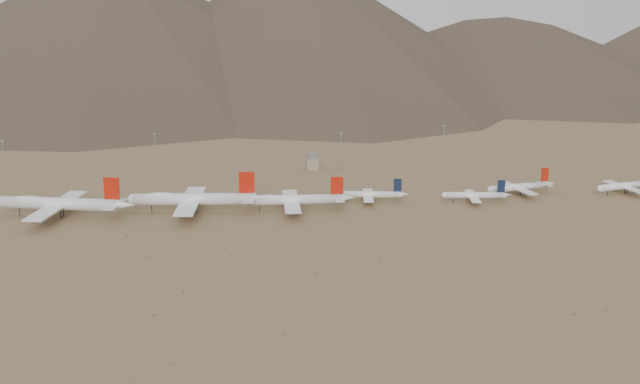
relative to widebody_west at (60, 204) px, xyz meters
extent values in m
plane|color=#8C6A48|center=(124.62, -28.10, -8.11)|extent=(3000.00, 3000.00, 0.00)
cylinder|color=white|center=(-0.32, 0.09, -0.09)|extent=(65.18, 25.07, 6.81)
sphere|color=white|center=(-31.96, 9.36, -0.09)|extent=(6.68, 6.68, 6.68)
cone|color=white|center=(35.11, -10.28, 0.42)|extent=(13.11, 9.22, 6.13)
cube|color=white|center=(-1.59, 0.47, -1.11)|extent=(27.11, 60.96, 0.85)
cube|color=white|center=(30.05, -8.80, 0.60)|extent=(12.15, 23.71, 0.41)
cube|color=#B51B0B|center=(28.78, -8.43, 9.36)|extent=(8.40, 3.00, 12.09)
cylinder|color=black|center=(-22.47, 6.58, -5.80)|extent=(0.44, 0.44, 4.61)
cylinder|color=black|center=(1.42, 1.36, -5.80)|extent=(0.55, 0.55, 4.61)
cylinder|color=black|center=(0.46, -1.91, -5.80)|extent=(0.55, 0.55, 4.61)
ellipsoid|color=white|center=(-16.77, 4.91, 1.79)|extent=(21.68, 10.83, 4.09)
cylinder|color=slate|center=(1.81, 12.06, -2.79)|extent=(7.19, 4.80, 3.07)
cylinder|color=slate|center=(-4.99, -11.13, -2.79)|extent=(7.19, 4.80, 3.07)
cylinder|color=slate|center=(4.87, 22.50, -2.79)|extent=(7.19, 4.80, 3.07)
cylinder|color=slate|center=(-8.04, -21.57, -2.79)|extent=(7.19, 4.80, 3.07)
cylinder|color=white|center=(71.61, -2.65, -0.12)|extent=(65.96, 16.45, 6.79)
sphere|color=white|center=(39.14, 2.22, -0.12)|extent=(6.65, 6.65, 6.65)
cone|color=white|center=(107.98, -8.11, 0.39)|extent=(12.60, 7.79, 6.11)
cube|color=white|center=(70.31, -2.46, -1.13)|extent=(19.32, 61.10, 0.85)
cube|color=white|center=(102.79, -7.33, 0.56)|extent=(9.24, 23.50, 0.41)
cube|color=#B51B0B|center=(101.49, -7.13, 9.30)|extent=(8.53, 1.87, 12.04)
cylinder|color=black|center=(48.88, 0.76, -5.81)|extent=(0.44, 0.44, 4.60)
cylinder|color=black|center=(73.16, -1.17, -5.81)|extent=(0.55, 0.55, 4.60)
cylinder|color=black|center=(72.66, -4.52, -5.81)|extent=(0.55, 0.55, 4.60)
ellipsoid|color=white|center=(54.72, -0.12, 1.75)|extent=(21.54, 8.15, 4.07)
cylinder|color=slate|center=(72.10, 9.45, -2.81)|extent=(6.95, 3.99, 3.05)
cylinder|color=slate|center=(68.53, -14.36, -2.81)|extent=(6.95, 3.99, 3.05)
cylinder|color=slate|center=(73.70, 20.17, -2.81)|extent=(6.95, 3.99, 3.05)
cylinder|color=slate|center=(66.92, -25.08, -2.81)|extent=(6.95, 3.99, 3.05)
cylinder|color=white|center=(127.21, -8.25, -1.56)|extent=(54.13, 10.29, 5.56)
sphere|color=white|center=(100.40, -5.87, -1.56)|extent=(5.45, 5.45, 5.45)
cone|color=white|center=(157.25, -10.91, -1.14)|extent=(10.10, 5.84, 5.01)
cube|color=white|center=(126.14, -8.15, -2.39)|extent=(12.93, 49.93, 0.70)
cube|color=white|center=(152.96, -10.53, -1.00)|extent=(6.48, 19.11, 0.33)
cube|color=#B51B0B|center=(151.89, -10.43, 6.16)|extent=(7.02, 1.12, 9.87)
cylinder|color=black|center=(108.44, -6.59, -6.22)|extent=(0.36, 0.36, 3.77)
cylinder|color=black|center=(128.41, -6.96, -6.22)|extent=(0.45, 0.45, 3.77)
cylinder|color=black|center=(128.16, -9.73, -6.22)|extent=(0.45, 0.45, 3.77)
ellipsoid|color=white|center=(113.27, -7.01, -0.03)|extent=(17.53, 5.68, 3.34)
cylinder|color=slate|center=(127.01, 1.68, -3.77)|extent=(5.58, 2.97, 2.50)
cylinder|color=slate|center=(125.27, -17.99, -3.77)|extent=(5.58, 2.97, 2.50)
cylinder|color=slate|center=(127.80, 10.53, -3.77)|extent=(5.58, 2.97, 2.50)
cylinder|color=slate|center=(124.49, -26.84, -3.77)|extent=(5.58, 2.97, 2.50)
cylinder|color=white|center=(173.89, 3.03, -3.52)|extent=(35.73, 11.08, 3.87)
sphere|color=white|center=(156.42, 6.67, -3.52)|extent=(3.80, 3.80, 3.80)
cone|color=white|center=(193.45, -1.05, -3.23)|extent=(7.00, 4.72, 3.49)
cube|color=white|center=(173.19, 3.17, -4.10)|extent=(11.83, 31.11, 0.48)
cube|color=white|center=(190.66, -0.47, -3.13)|extent=(5.52, 12.04, 0.23)
cube|color=#111D33|center=(189.96, -0.32, 2.24)|extent=(4.61, 1.29, 7.65)
cylinder|color=black|center=(161.66, 5.58, -6.78)|extent=(0.41, 0.41, 2.65)
cylinder|color=black|center=(174.78, 3.83, -6.78)|extent=(0.51, 0.51, 2.65)
cylinder|color=black|center=(174.39, 1.93, -6.78)|extent=(0.51, 0.51, 2.65)
cylinder|color=slate|center=(174.94, 11.56, -5.06)|extent=(3.85, 2.44, 1.74)
cylinder|color=slate|center=(171.44, -5.21, -5.06)|extent=(3.85, 2.44, 1.74)
cylinder|color=white|center=(233.91, -8.46, -3.73)|extent=(34.14, 10.05, 3.70)
sphere|color=white|center=(217.19, -5.25, -3.73)|extent=(3.62, 3.62, 3.62)
cone|color=white|center=(252.63, -12.05, -3.45)|extent=(6.65, 4.42, 3.33)
cube|color=white|center=(233.24, -8.33, -4.28)|extent=(10.85, 29.69, 0.46)
cube|color=white|center=(249.96, -11.54, -3.36)|extent=(5.10, 11.47, 0.22)
cube|color=#111D33|center=(249.29, -11.41, 1.77)|extent=(4.41, 1.16, 7.30)
cylinder|color=black|center=(222.20, -6.22, -6.84)|extent=(0.39, 0.39, 2.53)
cylinder|color=black|center=(234.75, -7.68, -6.84)|extent=(0.49, 0.49, 2.53)
cylinder|color=black|center=(234.40, -9.50, -6.84)|extent=(0.49, 0.49, 2.53)
cylinder|color=slate|center=(234.78, -0.31, -5.20)|extent=(3.66, 2.28, 1.66)
cylinder|color=slate|center=(231.70, -16.36, -5.20)|extent=(3.66, 2.28, 1.66)
cylinder|color=white|center=(266.78, 3.10, -3.08)|extent=(39.26, 10.93, 4.25)
sphere|color=white|center=(247.51, -0.28, -3.08)|extent=(4.16, 4.16, 4.16)
cone|color=white|center=(288.35, 6.88, -2.76)|extent=(7.59, 4.98, 3.82)
cube|color=white|center=(266.01, 2.96, -3.72)|extent=(11.95, 34.10, 0.53)
cube|color=white|center=(285.27, 6.34, -2.65)|extent=(5.67, 13.16, 0.25)
cube|color=#B51B0B|center=(284.50, 6.20, 3.24)|extent=(5.07, 1.25, 8.38)
cylinder|color=black|center=(253.29, 0.73, -6.65)|extent=(0.45, 0.45, 2.91)
cylinder|color=black|center=(267.36, 4.28, -6.65)|extent=(0.56, 0.56, 2.91)
cylinder|color=black|center=(267.73, 2.18, -6.65)|extent=(0.56, 0.56, 2.91)
cylinder|color=slate|center=(264.39, 12.21, -4.77)|extent=(4.18, 2.56, 1.91)
cylinder|color=slate|center=(267.63, -6.29, -4.77)|extent=(4.18, 2.56, 1.91)
cylinder|color=white|center=(332.45, -4.52, -3.19)|extent=(38.33, 11.71, 4.16)
sphere|color=white|center=(313.70, -8.34, -3.19)|extent=(4.07, 4.07, 4.07)
cube|color=white|center=(331.70, -4.67, -3.81)|extent=(12.55, 33.37, 0.52)
cylinder|color=black|center=(319.32, -7.19, -6.69)|extent=(0.44, 0.44, 2.84)
cylinder|color=black|center=(332.99, -3.35, -6.69)|extent=(0.55, 0.55, 2.84)
cylinder|color=black|center=(333.41, -5.39, -6.69)|extent=(0.55, 0.55, 2.84)
cylinder|color=slate|center=(329.87, 4.33, -4.84)|extent=(4.12, 2.60, 1.87)
cylinder|color=slate|center=(333.53, -13.67, -4.84)|extent=(4.12, 2.60, 1.87)
cube|color=gray|center=(154.62, 91.90, -4.11)|extent=(8.00, 8.00, 8.00)
cube|color=slate|center=(154.62, 91.90, 1.89)|extent=(6.00, 6.00, 4.00)
cylinder|color=gray|center=(-47.62, 99.53, 4.39)|extent=(0.50, 0.50, 25.00)
cube|color=gray|center=(-47.62, 99.53, 17.19)|extent=(2.00, 0.60, 0.80)
cylinder|color=gray|center=(48.85, 108.09, 4.39)|extent=(0.50, 0.50, 25.00)
cube|color=gray|center=(48.85, 108.09, 17.19)|extent=(2.00, 0.60, 0.80)
cylinder|color=gray|center=(174.49, 90.39, 4.39)|extent=(0.50, 0.50, 25.00)
cube|color=gray|center=(174.49, 90.39, 17.19)|extent=(2.00, 0.60, 0.80)
cylinder|color=gray|center=(253.08, 105.28, 4.39)|extent=(0.50, 0.50, 25.00)
cube|color=gray|center=(253.08, 105.28, 17.19)|extent=(2.00, 0.60, 0.80)
cylinder|color=gray|center=(331.30, 88.68, 4.39)|extent=(0.50, 0.50, 25.00)
cube|color=gray|center=(331.30, 88.68, 17.19)|extent=(2.00, 0.60, 0.80)
ellipsoid|color=olive|center=(303.17, -57.02, -7.83)|extent=(0.80, 0.80, 0.56)
ellipsoid|color=olive|center=(228.62, -169.72, -7.85)|extent=(0.86, 0.86, 0.52)
ellipsoid|color=olive|center=(145.43, -27.13, -7.87)|extent=(0.85, 0.85, 0.47)
ellipsoid|color=olive|center=(85.16, -67.58, -7.71)|extent=(1.09, 1.09, 0.79)
ellipsoid|color=olive|center=(227.90, -138.45, -7.91)|extent=(0.69, 0.69, 0.40)
ellipsoid|color=olive|center=(60.99, -187.57, -7.92)|extent=(0.64, 0.64, 0.37)
ellipsoid|color=olive|center=(156.06, -96.18, -7.68)|extent=(1.00, 1.00, 0.86)
ellipsoid|color=olive|center=(46.91, -193.64, -7.95)|extent=(0.55, 0.55, 0.32)
ellipsoid|color=olive|center=(48.48, -75.44, -7.78)|extent=(1.02, 1.02, 0.65)
ellipsoid|color=olive|center=(168.71, -48.72, -7.88)|extent=(0.58, 0.58, 0.45)
ellipsoid|color=olive|center=(101.25, -169.94, -7.83)|extent=(1.05, 1.05, 0.56)
ellipsoid|color=olive|center=(150.40, -54.27, -7.84)|extent=(0.82, 0.82, 0.53)
ellipsoid|color=olive|center=(150.14, -24.36, -7.81)|extent=(0.71, 0.71, 0.60)
ellipsoid|color=olive|center=(46.22, -65.31, -7.81)|extent=(0.74, 0.74, 0.59)
ellipsoid|color=olive|center=(53.41, -144.42, -7.77)|extent=(0.86, 0.86, 0.67)
ellipsoid|color=olive|center=(159.38, -159.74, -7.90)|extent=(0.73, 0.73, 0.42)
ellipsoid|color=olive|center=(154.65, -63.13, -7.80)|extent=(1.00, 1.00, 0.62)
ellipsoid|color=olive|center=(264.03, -133.84, -7.91)|extent=(0.56, 0.56, 0.39)
ellipsoid|color=olive|center=(123.40, -110.40, -7.69)|extent=(1.07, 1.07, 0.84)
ellipsoid|color=olive|center=(214.23, -171.79, -7.77)|extent=(0.97, 0.97, 0.67)
ellipsoid|color=olive|center=(37.75, -41.20, -7.74)|extent=(1.10, 1.10, 0.73)
ellipsoid|color=olive|center=(64.92, -121.05, -7.76)|extent=(0.83, 0.83, 0.70)
camera|label=1|loc=(67.46, -438.42, 116.02)|focal=45.00mm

